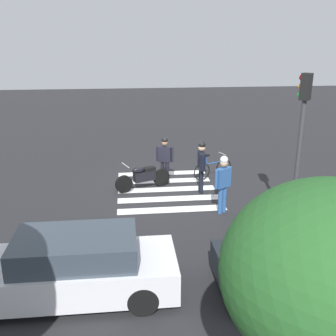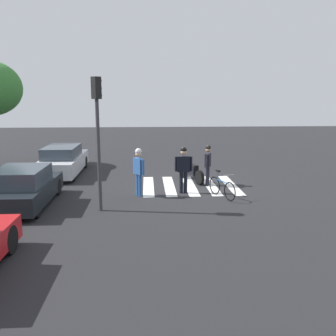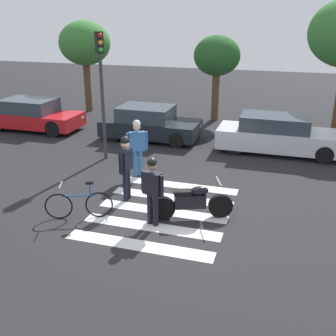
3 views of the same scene
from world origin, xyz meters
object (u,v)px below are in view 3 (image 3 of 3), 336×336
(leaning_bicycle, at_px, (79,204))
(officer_by_motorcycle, at_px, (152,187))
(pedestrian_bystander, at_px, (137,144))
(traffic_light_pole, at_px, (101,77))
(car_white_van, at_px, (279,135))
(officer_on_foot, at_px, (126,163))
(car_black_suv, at_px, (149,124))
(police_motorcycle, at_px, (192,202))
(car_red_convertible, at_px, (33,115))

(leaning_bicycle, xyz_separation_m, officer_by_motorcycle, (1.92, 0.23, 0.64))
(pedestrian_bystander, distance_m, traffic_light_pole, 2.85)
(pedestrian_bystander, distance_m, car_white_van, 5.73)
(traffic_light_pole, bearing_deg, car_white_van, 23.12)
(leaning_bicycle, relative_size, pedestrian_bystander, 0.87)
(officer_on_foot, height_order, car_black_suv, officer_on_foot)
(officer_by_motorcycle, distance_m, pedestrian_bystander, 3.32)
(car_white_van, bearing_deg, police_motorcycle, -106.89)
(officer_on_foot, distance_m, car_white_van, 6.83)
(pedestrian_bystander, bearing_deg, traffic_light_pole, 144.32)
(car_red_convertible, bearing_deg, leaning_bicycle, -48.75)
(police_motorcycle, bearing_deg, pedestrian_bystander, 135.66)
(officer_by_motorcycle, height_order, traffic_light_pole, traffic_light_pole)
(car_black_suv, bearing_deg, officer_on_foot, -76.61)
(car_red_convertible, height_order, car_white_van, car_white_van)
(officer_by_motorcycle, bearing_deg, traffic_light_pole, 128.03)
(car_black_suv, bearing_deg, car_red_convertible, -178.37)
(police_motorcycle, xyz_separation_m, officer_by_motorcycle, (-0.85, -0.61, 0.58))
(officer_on_foot, bearing_deg, leaning_bicycle, -117.69)
(officer_on_foot, relative_size, car_black_suv, 0.46)
(police_motorcycle, height_order, officer_by_motorcycle, officer_by_motorcycle)
(police_motorcycle, relative_size, leaning_bicycle, 1.25)
(officer_by_motorcycle, xyz_separation_m, traffic_light_pole, (-3.29, 4.20, 1.93))
(leaning_bicycle, xyz_separation_m, car_red_convertible, (-6.22, 7.09, 0.28))
(leaning_bicycle, distance_m, car_white_van, 8.40)
(police_motorcycle, height_order, car_red_convertible, car_red_convertible)
(pedestrian_bystander, xyz_separation_m, traffic_light_pole, (-1.75, 1.26, 1.86))
(leaning_bicycle, height_order, traffic_light_pole, traffic_light_pole)
(traffic_light_pole, bearing_deg, officer_on_foot, -55.23)
(pedestrian_bystander, bearing_deg, officer_by_motorcycle, -62.47)
(officer_on_foot, xyz_separation_m, car_white_van, (3.90, 5.59, -0.43))
(pedestrian_bystander, height_order, car_black_suv, pedestrian_bystander)
(officer_by_motorcycle, xyz_separation_m, pedestrian_bystander, (-1.54, 2.94, 0.07))
(officer_by_motorcycle, height_order, car_white_van, officer_by_motorcycle)
(car_black_suv, bearing_deg, car_white_van, -2.72)
(police_motorcycle, height_order, car_white_van, car_white_van)
(car_red_convertible, relative_size, car_white_van, 0.91)
(officer_on_foot, height_order, car_red_convertible, officer_on_foot)
(leaning_bicycle, height_order, car_black_suv, car_black_suv)
(pedestrian_bystander, xyz_separation_m, car_red_convertible, (-6.61, 3.91, -0.44))
(car_red_convertible, xyz_separation_m, car_white_van, (10.86, -0.09, 0.01))
(leaning_bicycle, relative_size, officer_by_motorcycle, 0.91)
(officer_by_motorcycle, height_order, pedestrian_bystander, pedestrian_bystander)
(car_white_van, bearing_deg, car_red_convertible, 179.51)
(pedestrian_bystander, relative_size, car_black_suv, 0.46)
(police_motorcycle, relative_size, car_white_van, 0.44)
(leaning_bicycle, bearing_deg, car_red_convertible, 131.25)
(officer_by_motorcycle, relative_size, pedestrian_bystander, 0.95)
(police_motorcycle, relative_size, pedestrian_bystander, 1.08)
(leaning_bicycle, height_order, officer_on_foot, officer_on_foot)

